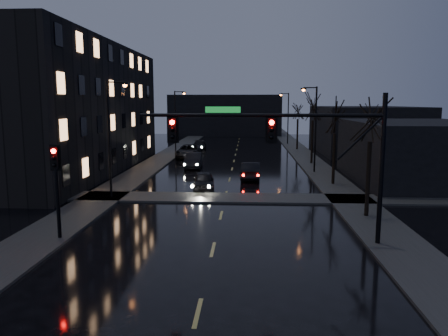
# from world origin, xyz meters

# --- Properties ---
(sidewalk_left) EXTENTS (3.00, 140.00, 0.12)m
(sidewalk_left) POSITION_xyz_m (-8.50, 35.00, 0.06)
(sidewalk_left) COLOR #2D2D2B
(sidewalk_left) RESTS_ON ground
(sidewalk_right) EXTENTS (3.00, 140.00, 0.12)m
(sidewalk_right) POSITION_xyz_m (8.50, 35.00, 0.06)
(sidewalk_right) COLOR #2D2D2B
(sidewalk_right) RESTS_ON ground
(sidewalk_cross) EXTENTS (40.00, 3.00, 0.12)m
(sidewalk_cross) POSITION_xyz_m (0.00, 18.50, 0.06)
(sidewalk_cross) COLOR #2D2D2B
(sidewalk_cross) RESTS_ON ground
(apartment_block) EXTENTS (12.00, 30.00, 12.00)m
(apartment_block) POSITION_xyz_m (-16.50, 30.00, 6.00)
(apartment_block) COLOR black
(apartment_block) RESTS_ON ground
(commercial_right_near) EXTENTS (10.00, 14.00, 5.00)m
(commercial_right_near) POSITION_xyz_m (15.50, 26.00, 2.50)
(commercial_right_near) COLOR black
(commercial_right_near) RESTS_ON ground
(commercial_right_far) EXTENTS (12.00, 18.00, 6.00)m
(commercial_right_far) POSITION_xyz_m (17.00, 48.00, 3.00)
(commercial_right_far) COLOR black
(commercial_right_far) RESTS_ON ground
(far_block) EXTENTS (22.00, 10.00, 8.00)m
(far_block) POSITION_xyz_m (-3.00, 78.00, 4.00)
(far_block) COLOR black
(far_block) RESTS_ON ground
(signal_mast) EXTENTS (11.11, 0.41, 7.00)m
(signal_mast) POSITION_xyz_m (3.85, 9.00, 4.87)
(signal_mast) COLOR black
(signal_mast) RESTS_ON ground
(signal_pole_left) EXTENTS (0.35, 0.41, 4.53)m
(signal_pole_left) POSITION_xyz_m (-7.50, 8.99, 3.01)
(signal_pole_left) COLOR black
(signal_pole_left) RESTS_ON ground
(tree_near) EXTENTS (3.52, 3.52, 8.08)m
(tree_near) POSITION_xyz_m (8.40, 14.00, 6.22)
(tree_near) COLOR black
(tree_near) RESTS_ON ground
(tree_mid_a) EXTENTS (3.30, 3.30, 7.58)m
(tree_mid_a) POSITION_xyz_m (8.40, 24.00, 5.83)
(tree_mid_a) COLOR black
(tree_mid_a) RESTS_ON ground
(tree_mid_b) EXTENTS (3.74, 3.74, 8.59)m
(tree_mid_b) POSITION_xyz_m (8.40, 36.00, 6.61)
(tree_mid_b) COLOR black
(tree_mid_b) RESTS_ON ground
(tree_far) EXTENTS (3.43, 3.43, 7.88)m
(tree_far) POSITION_xyz_m (8.40, 50.00, 6.06)
(tree_far) COLOR black
(tree_far) RESTS_ON ground
(streetlight_l_near) EXTENTS (1.53, 0.28, 8.00)m
(streetlight_l_near) POSITION_xyz_m (-7.58, 18.00, 4.77)
(streetlight_l_near) COLOR black
(streetlight_l_near) RESTS_ON ground
(streetlight_l_far) EXTENTS (1.53, 0.28, 8.00)m
(streetlight_l_far) POSITION_xyz_m (-7.58, 45.00, 4.77)
(streetlight_l_far) COLOR black
(streetlight_l_far) RESTS_ON ground
(streetlight_r_mid) EXTENTS (1.53, 0.28, 8.00)m
(streetlight_r_mid) POSITION_xyz_m (7.58, 30.00, 4.77)
(streetlight_r_mid) COLOR black
(streetlight_r_mid) RESTS_ON ground
(streetlight_r_far) EXTENTS (1.53, 0.28, 8.00)m
(streetlight_r_far) POSITION_xyz_m (7.58, 58.00, 4.77)
(streetlight_r_far) COLOR black
(streetlight_r_far) RESTS_ON ground
(oncoming_car_a) EXTENTS (1.91, 4.03, 1.33)m
(oncoming_car_a) POSITION_xyz_m (-1.80, 21.71, 0.66)
(oncoming_car_a) COLOR black
(oncoming_car_a) RESTS_ON ground
(oncoming_car_b) EXTENTS (1.79, 4.65, 1.51)m
(oncoming_car_b) POSITION_xyz_m (-3.93, 32.60, 0.76)
(oncoming_car_b) COLOR black
(oncoming_car_b) RESTS_ON ground
(oncoming_car_c) EXTENTS (2.69, 5.72, 1.58)m
(oncoming_car_c) POSITION_xyz_m (-5.50, 40.41, 0.79)
(oncoming_car_c) COLOR black
(oncoming_car_c) RESTS_ON ground
(oncoming_car_d) EXTENTS (1.96, 4.48, 1.28)m
(oncoming_car_d) POSITION_xyz_m (-5.20, 49.10, 0.64)
(oncoming_car_d) COLOR black
(oncoming_car_d) RESTS_ON ground
(lead_car) EXTENTS (1.70, 4.54, 1.48)m
(lead_car) POSITION_xyz_m (1.80, 26.35, 0.74)
(lead_car) COLOR black
(lead_car) RESTS_ON ground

